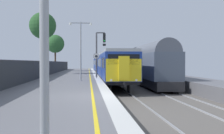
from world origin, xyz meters
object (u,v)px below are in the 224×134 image
object	(u,v)px
commuter_train_at_platform	(106,65)
background_tree_left	(56,44)
freight_train_adjacent_track	(126,63)
platform_lamp_mid	(81,46)
background_tree_centre	(43,27)
speed_limit_sign	(96,62)
signal_gantry	(99,49)

from	to	relation	value
commuter_train_at_platform	background_tree_left	size ratio (longest dim) A/B	6.00
freight_train_adjacent_track	platform_lamp_mid	distance (m)	23.83
commuter_train_at_platform	background_tree_centre	distance (m)	10.71
speed_limit_sign	background_tree_left	size ratio (longest dim) A/B	0.37
signal_gantry	commuter_train_at_platform	bearing A→B (deg)	82.47
platform_lamp_mid	background_tree_left	size ratio (longest dim) A/B	0.76
freight_train_adjacent_track	speed_limit_sign	size ratio (longest dim) A/B	20.17
commuter_train_at_platform	speed_limit_sign	size ratio (longest dim) A/B	16.17
signal_gantry	background_tree_centre	world-z (taller)	background_tree_centre
commuter_train_at_platform	background_tree_left	distance (m)	13.51
speed_limit_sign	background_tree_left	world-z (taller)	background_tree_left
commuter_train_at_platform	signal_gantry	bearing A→B (deg)	-97.53
background_tree_centre	speed_limit_sign	bearing A→B (deg)	-57.33
commuter_train_at_platform	signal_gantry	xyz separation A→B (m)	(-1.47, -11.11, 1.79)
commuter_train_at_platform	platform_lamp_mid	distance (m)	16.73
background_tree_left	background_tree_centre	bearing A→B (deg)	-91.30
freight_train_adjacent_track	platform_lamp_mid	xyz separation A→B (m)	(-7.31, -22.62, 1.57)
signal_gantry	platform_lamp_mid	bearing A→B (deg)	-109.51
freight_train_adjacent_track	speed_limit_sign	xyz separation A→B (m)	(-5.85, -19.86, 0.10)
freight_train_adjacent_track	background_tree_left	world-z (taller)	background_tree_left
commuter_train_at_platform	platform_lamp_mid	bearing A→B (deg)	-101.47
freight_train_adjacent_track	background_tree_left	xyz separation A→B (m)	(-12.69, 3.34, 3.46)
platform_lamp_mid	background_tree_centre	distance (m)	15.38
commuter_train_at_platform	platform_lamp_mid	world-z (taller)	platform_lamp_mid
speed_limit_sign	platform_lamp_mid	distance (m)	3.45
freight_train_adjacent_track	background_tree_centre	distance (m)	16.46
signal_gantry	background_tree_centre	distance (m)	12.00
commuter_train_at_platform	background_tree_centre	world-z (taller)	background_tree_centre
background_tree_left	speed_limit_sign	bearing A→B (deg)	-73.57
commuter_train_at_platform	background_tree_left	bearing A→B (deg)	131.96
signal_gantry	background_tree_centre	size ratio (longest dim) A/B	0.57
commuter_train_at_platform	signal_gantry	distance (m)	11.35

